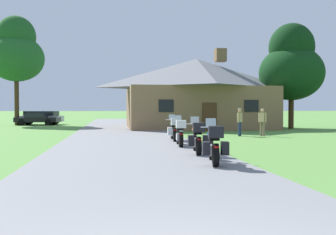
# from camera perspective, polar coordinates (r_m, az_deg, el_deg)

# --- Properties ---
(ground_plane) EXTENTS (500.00, 500.00, 0.00)m
(ground_plane) POSITION_cam_1_polar(r_m,az_deg,el_deg) (23.15, -6.38, -2.81)
(ground_plane) COLOR #56893D
(asphalt_driveway) EXTENTS (6.40, 80.00, 0.06)m
(asphalt_driveway) POSITION_cam_1_polar(r_m,az_deg,el_deg) (21.15, -6.21, -3.11)
(asphalt_driveway) COLOR slate
(asphalt_driveway) RESTS_ON ground
(motorcycle_blue_nearest_to_camera) EXTENTS (0.94, 2.07, 1.30)m
(motorcycle_blue_nearest_to_camera) POSITION_cam_1_polar(r_m,az_deg,el_deg) (11.29, 6.78, -4.04)
(motorcycle_blue_nearest_to_camera) COLOR black
(motorcycle_blue_nearest_to_camera) RESTS_ON asphalt_driveway
(motorcycle_orange_second_in_row) EXTENTS (0.88, 2.08, 1.30)m
(motorcycle_orange_second_in_row) POSITION_cam_1_polar(r_m,az_deg,el_deg) (13.85, 4.34, -3.05)
(motorcycle_orange_second_in_row) COLOR black
(motorcycle_orange_second_in_row) RESTS_ON asphalt_driveway
(motorcycle_yellow_third_in_row) EXTENTS (0.67, 2.08, 1.30)m
(motorcycle_yellow_third_in_row) POSITION_cam_1_polar(r_m,az_deg,el_deg) (16.64, 1.74, -2.28)
(motorcycle_yellow_third_in_row) COLOR black
(motorcycle_yellow_third_in_row) RESTS_ON asphalt_driveway
(motorcycle_green_farthest_in_row) EXTENTS (0.77, 2.08, 1.30)m
(motorcycle_green_farthest_in_row) POSITION_cam_1_polar(r_m,az_deg,el_deg) (19.46, 0.90, -1.79)
(motorcycle_green_farthest_in_row) COLOR black
(motorcycle_green_farthest_in_row) RESTS_ON asphalt_driveway
(stone_lodge) EXTENTS (12.24, 9.33, 6.78)m
(stone_lodge) POSITION_cam_1_polar(r_m,az_deg,el_deg) (33.10, 4.23, 3.68)
(stone_lodge) COLOR brown
(stone_lodge) RESTS_ON ground
(bystander_tan_shirt_near_lodge) EXTENTS (0.38, 0.47, 1.67)m
(bystander_tan_shirt_near_lodge) POSITION_cam_1_polar(r_m,az_deg,el_deg) (24.00, 13.71, -0.46)
(bystander_tan_shirt_near_lodge) COLOR #75664C
(bystander_tan_shirt_near_lodge) RESTS_ON ground
(bystander_tan_shirt_beside_signpost) EXTENTS (0.39, 0.46, 1.69)m
(bystander_tan_shirt_beside_signpost) POSITION_cam_1_polar(r_m,az_deg,el_deg) (23.74, 10.50, -0.42)
(bystander_tan_shirt_beside_signpost) COLOR navy
(bystander_tan_shirt_beside_signpost) RESTS_ON ground
(tree_right_of_lodge) EXTENTS (5.31, 5.31, 8.73)m
(tree_right_of_lodge) POSITION_cam_1_polar(r_m,az_deg,el_deg) (34.01, 17.69, 7.30)
(tree_right_of_lodge) COLOR #422D19
(tree_right_of_lodge) RESTS_ON ground
(tree_left_far) EXTENTS (5.47, 5.47, 10.95)m
(tree_left_far) POSITION_cam_1_polar(r_m,az_deg,el_deg) (42.19, -21.41, 8.97)
(tree_left_far) COLOR #422D19
(tree_left_far) RESTS_ON ground
(parked_silver_suv_far_left) EXTENTS (4.90, 2.86, 1.40)m
(parked_silver_suv_far_left) POSITION_cam_1_polar(r_m,az_deg,el_deg) (42.52, -18.28, 0.06)
(parked_silver_suv_far_left) COLOR #ADAFB7
(parked_silver_suv_far_left) RESTS_ON ground
(parked_black_sedan_far_left) EXTENTS (4.42, 2.43, 1.20)m
(parked_black_sedan_far_left) POSITION_cam_1_polar(r_m,az_deg,el_deg) (40.92, -18.63, -0.18)
(parked_black_sedan_far_left) COLOR black
(parked_black_sedan_far_left) RESTS_ON ground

